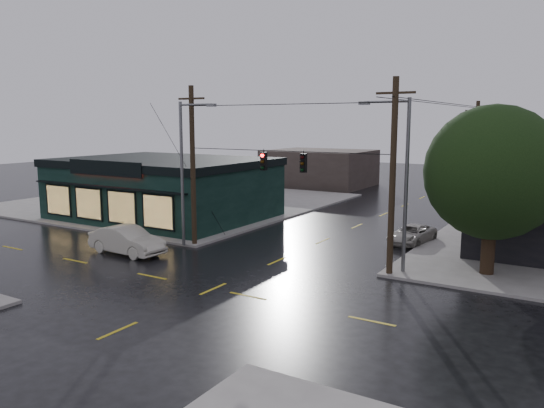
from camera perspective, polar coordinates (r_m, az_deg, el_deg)
The scene contains 15 objects.
ground_plane at distance 25.90m, azimuth -6.33°, elevation -9.06°, with size 160.00×160.00×0.00m, color black.
sidewalk_nw at distance 53.41m, azimuth -10.29°, elevation 0.26°, with size 28.00×28.00×0.15m, color gray.
pizza_shop at distance 44.57m, azimuth -11.56°, elevation 1.75°, with size 16.30×12.34×4.90m.
corner_tree at distance 28.97m, azimuth 22.67°, elevation 3.14°, with size 6.83×6.83×8.68m.
utility_pole_nw at distance 34.71m, azimuth -8.32°, elevation -4.46°, with size 2.00×0.32×10.15m, color black, non-canonical shape.
utility_pole_ne at distance 28.50m, azimuth 12.48°, elevation -7.55°, with size 2.00×0.32×10.15m, color black, non-canonical shape.
utility_pole_far_a at distance 48.90m, azimuth 20.67°, elevation -1.05°, with size 2.00×0.32×9.65m, color black, non-canonical shape.
utility_pole_far_b at distance 68.48m, azimuth 23.81°, elevation 1.46°, with size 2.00×0.32×9.15m, color black, non-canonical shape.
utility_pole_far_c at distance 88.25m, azimuth 25.55°, elevation 2.85°, with size 2.00×0.32×9.15m, color black, non-canonical shape.
span_signal_assembly at distance 30.08m, azimuth 1.21°, elevation 4.58°, with size 13.00×0.48×1.23m.
streetlight_nw at distance 34.38m, azimuth -9.45°, elevation -4.62°, with size 5.40×0.30×9.15m, color slate, non-canonical shape.
streetlight_ne at distance 28.99m, azimuth 13.88°, elevation -7.31°, with size 5.40×0.30×9.15m, color slate, non-canonical shape.
bg_building_west at distance 66.46m, azimuth 5.16°, elevation 3.89°, with size 12.00×10.00×4.40m, color #372C28.
sedan_cream at distance 33.27m, azimuth -15.34°, elevation -3.79°, with size 1.78×5.11×1.68m, color beige.
suv_silver at distance 36.10m, azimuth 14.81°, elevation -3.16°, with size 2.00×4.34×1.21m, color #B1ADA4.
Camera 1 is at (15.11, -19.47, 7.97)m, focal length 35.00 mm.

